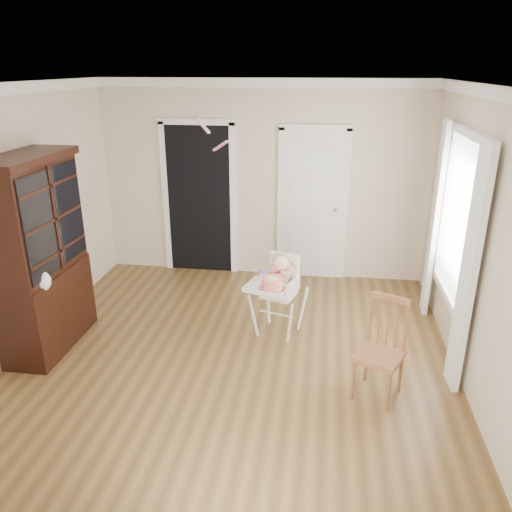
# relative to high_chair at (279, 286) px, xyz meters

# --- Properties ---
(floor) EXTENTS (5.00, 5.00, 0.00)m
(floor) POSITION_rel_high_chair_xyz_m (-0.41, -0.76, -0.57)
(floor) COLOR brown
(floor) RESTS_ON ground
(ceiling) EXTENTS (5.00, 5.00, 0.00)m
(ceiling) POSITION_rel_high_chair_xyz_m (-0.41, -0.76, 2.13)
(ceiling) COLOR white
(ceiling) RESTS_ON wall_back
(wall_back) EXTENTS (4.50, 0.00, 4.50)m
(wall_back) POSITION_rel_high_chair_xyz_m (-0.41, 1.74, 0.78)
(wall_back) COLOR beige
(wall_back) RESTS_ON floor
(wall_left) EXTENTS (0.00, 5.00, 5.00)m
(wall_left) POSITION_rel_high_chair_xyz_m (-2.66, -0.76, 0.78)
(wall_left) COLOR beige
(wall_left) RESTS_ON floor
(wall_right) EXTENTS (0.00, 5.00, 5.00)m
(wall_right) POSITION_rel_high_chair_xyz_m (1.84, -0.76, 0.78)
(wall_right) COLOR beige
(wall_right) RESTS_ON floor
(crown_molding) EXTENTS (4.50, 5.00, 0.12)m
(crown_molding) POSITION_rel_high_chair_xyz_m (-0.41, -0.76, 2.07)
(crown_molding) COLOR white
(crown_molding) RESTS_ON ceiling
(doorway) EXTENTS (1.06, 0.05, 2.22)m
(doorway) POSITION_rel_high_chair_xyz_m (-1.31, 1.72, 0.54)
(doorway) COLOR black
(doorway) RESTS_ON wall_back
(closet_door) EXTENTS (0.96, 0.09, 2.13)m
(closet_door) POSITION_rel_high_chair_xyz_m (0.29, 1.71, 0.45)
(closet_door) COLOR white
(closet_door) RESTS_ON wall_back
(window_right) EXTENTS (0.13, 1.84, 2.30)m
(window_right) POSITION_rel_high_chair_xyz_m (1.77, 0.04, 0.71)
(window_right) COLOR white
(window_right) RESTS_ON wall_right
(high_chair) EXTENTS (0.69, 0.78, 0.93)m
(high_chair) POSITION_rel_high_chair_xyz_m (0.00, 0.00, 0.00)
(high_chair) COLOR white
(high_chair) RESTS_ON floor
(baby) EXTENTS (0.26, 0.25, 0.42)m
(baby) POSITION_rel_high_chair_xyz_m (0.01, 0.02, 0.14)
(baby) COLOR beige
(baby) RESTS_ON high_chair
(cake) EXTENTS (0.29, 0.29, 0.13)m
(cake) POSITION_rel_high_chair_xyz_m (-0.05, -0.24, 0.14)
(cake) COLOR silver
(cake) RESTS_ON high_chair
(sippy_cup) EXTENTS (0.07, 0.07, 0.18)m
(sippy_cup) POSITION_rel_high_chair_xyz_m (-0.18, -0.06, 0.15)
(sippy_cup) COLOR #FA99D9
(sippy_cup) RESTS_ON high_chair
(china_cabinet) EXTENTS (0.54, 1.22, 2.06)m
(china_cabinet) POSITION_rel_high_chair_xyz_m (-2.40, -0.60, 0.46)
(china_cabinet) COLOR black
(china_cabinet) RESTS_ON floor
(dining_chair) EXTENTS (0.51, 0.51, 0.94)m
(dining_chair) POSITION_rel_high_chair_xyz_m (1.02, -0.99, -0.13)
(dining_chair) COLOR brown
(dining_chair) RESTS_ON floor
(streamer) EXTENTS (0.29, 0.43, 0.15)m
(streamer) POSITION_rel_high_chair_xyz_m (-0.93, 0.51, 1.67)
(streamer) COLOR pink
(streamer) RESTS_ON ceiling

